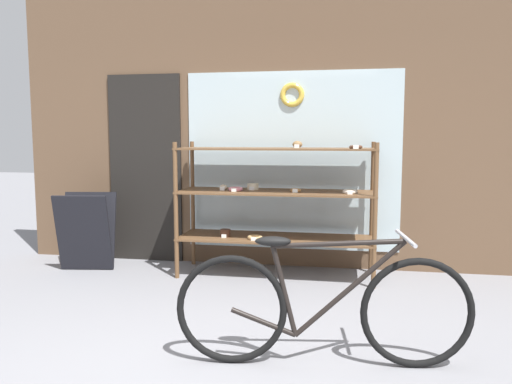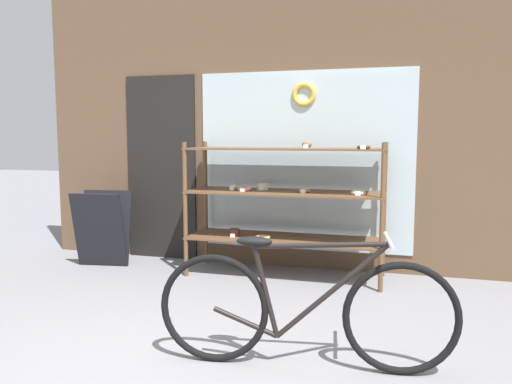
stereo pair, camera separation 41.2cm
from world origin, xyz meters
The scene contains 4 objects.
storefront_facade centered at (-0.04, 2.77, 1.52)m, with size 5.74×0.13×3.11m.
display_case centered at (0.08, 2.33, 0.82)m, with size 1.97×0.60×1.37m.
bicycle centered at (0.65, 0.38, 0.37)m, with size 1.82×0.46×0.82m.
sandwich_board centered at (-1.92, 2.19, 0.41)m, with size 0.61×0.46×0.81m.
Camera 1 is at (0.77, -2.60, 1.41)m, focal length 35.00 mm.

